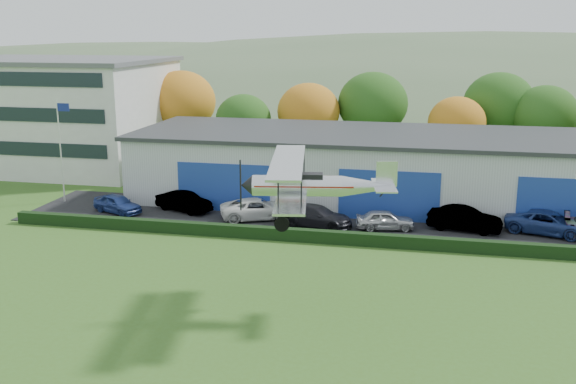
% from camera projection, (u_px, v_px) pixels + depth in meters
% --- Properties ---
extents(ground, '(300.00, 300.00, 0.00)m').
position_uv_depth(ground, '(226.00, 363.00, 26.83)').
color(ground, '#3A5F1E').
rests_on(ground, ground).
extents(apron, '(48.00, 9.00, 0.05)m').
position_uv_depth(apron, '(358.00, 223.00, 46.15)').
color(apron, black).
rests_on(apron, ground).
extents(hedge, '(46.00, 0.60, 0.80)m').
position_uv_depth(hedge, '(349.00, 238.00, 41.50)').
color(hedge, black).
rests_on(hedge, ground).
extents(hangar, '(40.60, 12.60, 5.30)m').
position_uv_depth(hangar, '(394.00, 167.00, 51.74)').
color(hangar, '#B2B7BC').
rests_on(hangar, ground).
extents(office_block, '(20.60, 15.60, 10.40)m').
position_uv_depth(office_block, '(57.00, 113.00, 64.52)').
color(office_block, silver).
rests_on(office_block, ground).
extents(flagpole, '(1.05, 0.10, 8.00)m').
position_uv_depth(flagpole, '(61.00, 141.00, 50.63)').
color(flagpole, silver).
rests_on(flagpole, ground).
extents(tree_belt, '(75.70, 13.22, 10.12)m').
position_uv_depth(tree_belt, '(359.00, 109.00, 63.88)').
color(tree_belt, '#3D2614').
rests_on(tree_belt, ground).
extents(distant_hills, '(430.00, 196.00, 56.00)m').
position_uv_depth(distant_hills, '(380.00, 138.00, 163.75)').
color(distant_hills, '#4C6642').
rests_on(distant_hills, ground).
extents(car_0, '(4.30, 3.07, 1.36)m').
position_uv_depth(car_0, '(117.00, 204.00, 48.45)').
color(car_0, navy).
rests_on(car_0, apron).
extents(car_1, '(4.68, 3.07, 1.46)m').
position_uv_depth(car_1, '(184.00, 201.00, 48.87)').
color(car_1, gray).
rests_on(car_1, apron).
extents(car_2, '(5.75, 4.33, 1.45)m').
position_uv_depth(car_2, '(258.00, 209.00, 46.90)').
color(car_2, silver).
rests_on(car_2, apron).
extents(car_3, '(5.28, 2.97, 1.44)m').
position_uv_depth(car_3, '(316.00, 216.00, 45.10)').
color(car_3, black).
rests_on(car_3, apron).
extents(car_4, '(4.12, 2.30, 1.32)m').
position_uv_depth(car_4, '(385.00, 220.00, 44.44)').
color(car_4, silver).
rests_on(car_4, apron).
extents(car_5, '(5.02, 2.56, 1.58)m').
position_uv_depth(car_5, '(465.00, 219.00, 44.14)').
color(car_5, gray).
rests_on(car_5, apron).
extents(car_6, '(5.90, 3.97, 1.50)m').
position_uv_depth(car_6, '(548.00, 223.00, 43.45)').
color(car_6, navy).
rests_on(car_6, apron).
extents(biplane, '(7.31, 8.35, 3.11)m').
position_uv_depth(biplane, '(311.00, 184.00, 30.66)').
color(biplane, silver).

